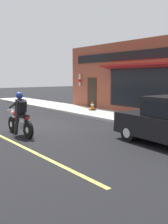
# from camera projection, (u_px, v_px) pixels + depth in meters

# --- Properties ---
(ground_plane) EXTENTS (80.00, 80.00, 0.00)m
(ground_plane) POSITION_uv_depth(u_px,v_px,m) (32.00, 126.00, 11.60)
(ground_plane) COLOR black
(sidewalk_curb) EXTENTS (2.60, 22.00, 0.14)m
(sidewalk_curb) POSITION_uv_depth(u_px,v_px,m) (78.00, 110.00, 16.82)
(sidewalk_curb) COLOR #ADAAA3
(sidewalk_curb) RESTS_ON ground
(storefront_building) EXTENTS (1.25, 9.99, 4.20)m
(storefront_building) POSITION_uv_depth(u_px,v_px,m) (125.00, 78.00, 15.38)
(storefront_building) COLOR brown
(storefront_building) RESTS_ON ground
(motorcycle_with_rider) EXTENTS (0.56, 2.02, 1.62)m
(motorcycle_with_rider) POSITION_uv_depth(u_px,v_px,m) (20.00, 117.00, 9.74)
(motorcycle_with_rider) COLOR black
(motorcycle_with_rider) RESTS_ON ground
(fire_hydrant) EXTENTS (0.36, 0.24, 0.88)m
(fire_hydrant) POSITION_uv_depth(u_px,v_px,m) (143.00, 108.00, 13.64)
(fire_hydrant) COLOR red
(fire_hydrant) RESTS_ON sidewalk_curb
(traffic_cone) EXTENTS (0.36, 0.36, 0.60)m
(traffic_cone) POSITION_uv_depth(u_px,v_px,m) (92.00, 105.00, 16.06)
(traffic_cone) COLOR black
(traffic_cone) RESTS_ON sidewalk_curb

